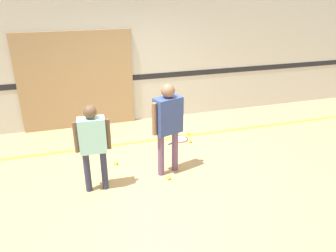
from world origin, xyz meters
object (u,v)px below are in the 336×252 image
(person_instructor, at_px, (168,120))
(person_student_left, at_px, (93,140))
(tennis_ball_stray_left, at_px, (190,141))
(tennis_ball_near_instructor, at_px, (169,178))
(tennis_ball_by_spare_racket, at_px, (189,133))
(tennis_ball_stray_right, at_px, (116,163))
(racket_spare_on_floor, at_px, (180,139))

(person_instructor, xyz_separation_m, person_student_left, (-1.20, -0.18, -0.10))
(person_student_left, xyz_separation_m, tennis_ball_stray_left, (1.95, 1.11, -0.83))
(person_student_left, bearing_deg, tennis_ball_stray_left, 32.17)
(person_instructor, distance_m, tennis_ball_near_instructor, 0.96)
(person_instructor, bearing_deg, person_student_left, 170.68)
(tennis_ball_near_instructor, xyz_separation_m, tennis_ball_by_spare_racket, (0.90, 1.54, 0.00))
(person_instructor, relative_size, tennis_ball_stray_right, 23.55)
(person_instructor, distance_m, person_student_left, 1.22)
(racket_spare_on_floor, height_order, tennis_ball_by_spare_racket, tennis_ball_by_spare_racket)
(tennis_ball_near_instructor, bearing_deg, person_student_left, 177.14)
(person_instructor, bearing_deg, tennis_ball_by_spare_racket, 39.17)
(person_student_left, bearing_deg, racket_spare_on_floor, 38.63)
(tennis_ball_by_spare_racket, xyz_separation_m, tennis_ball_stray_right, (-1.66, -0.81, 0.00))
(racket_spare_on_floor, relative_size, tennis_ball_by_spare_racket, 7.98)
(person_instructor, relative_size, tennis_ball_by_spare_racket, 23.55)
(racket_spare_on_floor, bearing_deg, tennis_ball_by_spare_racket, -177.13)
(tennis_ball_stray_right, bearing_deg, tennis_ball_stray_left, 16.06)
(person_instructor, height_order, racket_spare_on_floor, person_instructor)
(person_student_left, distance_m, tennis_ball_near_instructor, 1.42)
(person_student_left, height_order, tennis_ball_near_instructor, person_student_left)
(tennis_ball_near_instructor, distance_m, tennis_ball_stray_right, 1.05)
(person_instructor, bearing_deg, tennis_ball_near_instructor, -121.56)
(person_instructor, relative_size, person_student_left, 1.11)
(racket_spare_on_floor, relative_size, tennis_ball_stray_left, 7.98)
(tennis_ball_by_spare_racket, bearing_deg, tennis_ball_stray_left, -104.95)
(tennis_ball_by_spare_racket, relative_size, tennis_ball_stray_right, 1.00)
(tennis_ball_stray_left, bearing_deg, tennis_ball_near_instructor, -124.31)
(person_student_left, xyz_separation_m, racket_spare_on_floor, (1.79, 1.32, -0.85))
(racket_spare_on_floor, xyz_separation_m, tennis_ball_stray_right, (-1.41, -0.65, 0.02))
(tennis_ball_by_spare_racket, distance_m, tennis_ball_stray_left, 0.38)
(tennis_ball_stray_left, height_order, tennis_ball_stray_right, same)
(tennis_ball_near_instructor, height_order, tennis_ball_by_spare_racket, same)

